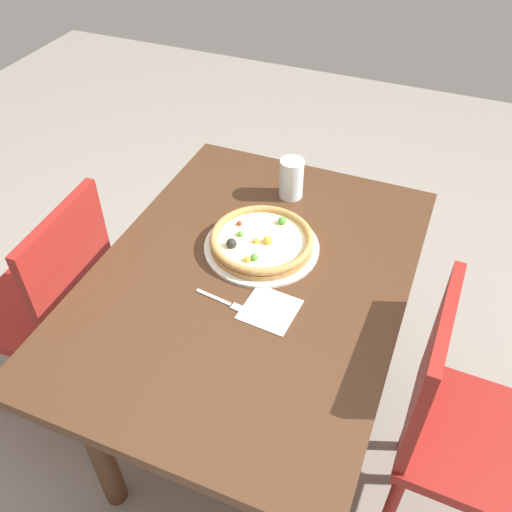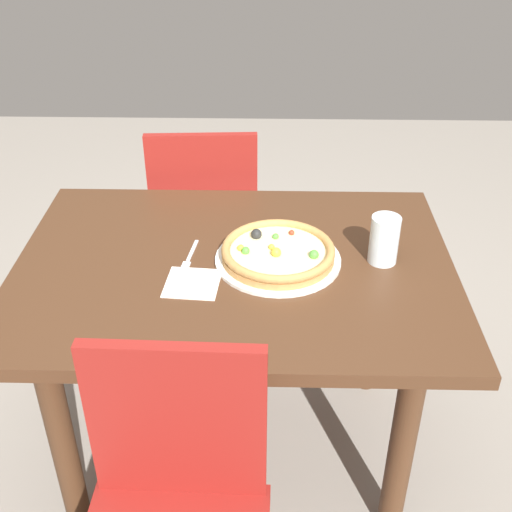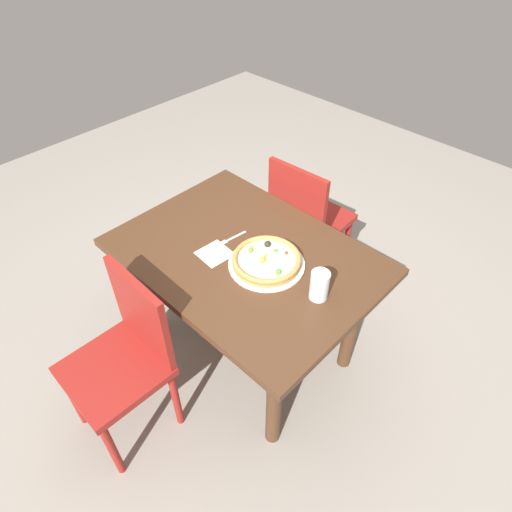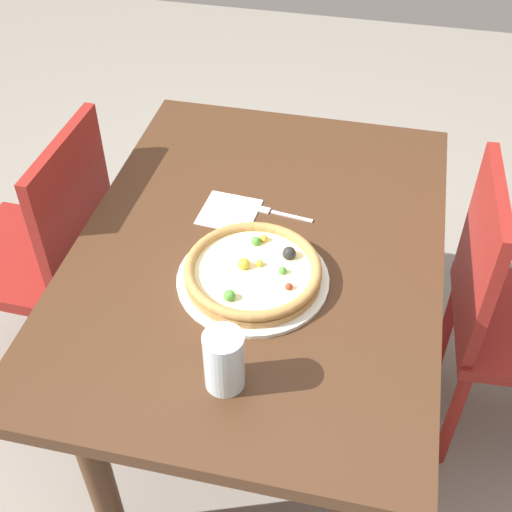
{
  "view_description": "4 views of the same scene",
  "coord_description": "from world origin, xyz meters",
  "px_view_note": "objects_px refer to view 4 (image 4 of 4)",
  "views": [
    {
      "loc": [
        1.03,
        0.44,
        1.82
      ],
      "look_at": [
        -0.06,
        -0.01,
        0.74
      ],
      "focal_mm": 38.3,
      "sensor_mm": 36.0,
      "label": 1
    },
    {
      "loc": [
        -0.09,
        1.49,
        1.7
      ],
      "look_at": [
        -0.06,
        -0.01,
        0.74
      ],
      "focal_mm": 45.48,
      "sensor_mm": 36.0,
      "label": 2
    },
    {
      "loc": [
        -1.1,
        1.07,
        2.12
      ],
      "look_at": [
        -0.06,
        -0.01,
        0.74
      ],
      "focal_mm": 31.29,
      "sensor_mm": 36.0,
      "label": 3
    },
    {
      "loc": [
        -1.17,
        -0.25,
        1.81
      ],
      "look_at": [
        -0.06,
        -0.01,
        0.74
      ],
      "focal_mm": 47.01,
      "sensor_mm": 36.0,
      "label": 4
    }
  ],
  "objects_px": {
    "dining_table": "(259,277)",
    "chair_near": "(510,311)",
    "chair_far": "(48,250)",
    "plate": "(253,279)",
    "pizza": "(253,271)",
    "fork": "(276,213)",
    "napkin": "(229,212)",
    "drinking_glass": "(224,361)"
  },
  "relations": [
    {
      "from": "dining_table",
      "to": "chair_near",
      "type": "xyz_separation_m",
      "value": [
        0.14,
        -0.65,
        -0.13
      ]
    },
    {
      "from": "dining_table",
      "to": "chair_far",
      "type": "relative_size",
      "value": 1.37
    },
    {
      "from": "plate",
      "to": "pizza",
      "type": "bearing_deg",
      "value": -45.3
    },
    {
      "from": "fork",
      "to": "napkin",
      "type": "xyz_separation_m",
      "value": [
        -0.02,
        0.12,
        -0.0
      ]
    },
    {
      "from": "pizza",
      "to": "plate",
      "type": "bearing_deg",
      "value": 134.7
    },
    {
      "from": "dining_table",
      "to": "drinking_glass",
      "type": "xyz_separation_m",
      "value": [
        -0.41,
        -0.02,
        0.18
      ]
    },
    {
      "from": "dining_table",
      "to": "plate",
      "type": "relative_size",
      "value": 3.47
    },
    {
      "from": "plate",
      "to": "fork",
      "type": "relative_size",
      "value": 2.1
    },
    {
      "from": "chair_near",
      "to": "drinking_glass",
      "type": "xyz_separation_m",
      "value": [
        -0.55,
        0.63,
        0.3
      ]
    },
    {
      "from": "dining_table",
      "to": "napkin",
      "type": "xyz_separation_m",
      "value": [
        0.1,
        0.1,
        0.11
      ]
    },
    {
      "from": "fork",
      "to": "chair_near",
      "type": "bearing_deg",
      "value": -170.72
    },
    {
      "from": "plate",
      "to": "dining_table",
      "type": "bearing_deg",
      "value": 5.96
    },
    {
      "from": "chair_near",
      "to": "chair_far",
      "type": "xyz_separation_m",
      "value": [
        -0.05,
        1.3,
        0.0
      ]
    },
    {
      "from": "pizza",
      "to": "fork",
      "type": "relative_size",
      "value": 1.89
    },
    {
      "from": "chair_far",
      "to": "plate",
      "type": "relative_size",
      "value": 2.53
    },
    {
      "from": "chair_far",
      "to": "pizza",
      "type": "height_order",
      "value": "chair_far"
    },
    {
      "from": "chair_near",
      "to": "chair_far",
      "type": "bearing_deg",
      "value": -91.15
    },
    {
      "from": "fork",
      "to": "napkin",
      "type": "distance_m",
      "value": 0.12
    },
    {
      "from": "chair_near",
      "to": "napkin",
      "type": "bearing_deg",
      "value": -90.19
    },
    {
      "from": "chair_far",
      "to": "pizza",
      "type": "bearing_deg",
      "value": -106.63
    },
    {
      "from": "fork",
      "to": "napkin",
      "type": "relative_size",
      "value": 1.18
    },
    {
      "from": "drinking_glass",
      "to": "napkin",
      "type": "height_order",
      "value": "drinking_glass"
    },
    {
      "from": "fork",
      "to": "plate",
      "type": "bearing_deg",
      "value": 96.85
    },
    {
      "from": "plate",
      "to": "drinking_glass",
      "type": "bearing_deg",
      "value": -178.2
    },
    {
      "from": "plate",
      "to": "fork",
      "type": "distance_m",
      "value": 0.25
    },
    {
      "from": "pizza",
      "to": "napkin",
      "type": "relative_size",
      "value": 2.23
    },
    {
      "from": "napkin",
      "to": "chair_far",
      "type": "bearing_deg",
      "value": 90.73
    },
    {
      "from": "chair_near",
      "to": "pizza",
      "type": "distance_m",
      "value": 0.74
    },
    {
      "from": "dining_table",
      "to": "chair_far",
      "type": "bearing_deg",
      "value": 81.52
    },
    {
      "from": "drinking_glass",
      "to": "dining_table",
      "type": "bearing_deg",
      "value": 3.03
    },
    {
      "from": "napkin",
      "to": "chair_near",
      "type": "bearing_deg",
      "value": -87.0
    },
    {
      "from": "chair_far",
      "to": "drinking_glass",
      "type": "bearing_deg",
      "value": -125.39
    },
    {
      "from": "dining_table",
      "to": "fork",
      "type": "distance_m",
      "value": 0.17
    },
    {
      "from": "chair_near",
      "to": "plate",
      "type": "distance_m",
      "value": 0.73
    },
    {
      "from": "drinking_glass",
      "to": "napkin",
      "type": "relative_size",
      "value": 0.97
    },
    {
      "from": "pizza",
      "to": "napkin",
      "type": "xyz_separation_m",
      "value": [
        0.22,
        0.11,
        -0.03
      ]
    },
    {
      "from": "plate",
      "to": "chair_near",
      "type": "bearing_deg",
      "value": -67.52
    },
    {
      "from": "dining_table",
      "to": "chair_near",
      "type": "relative_size",
      "value": 1.37
    },
    {
      "from": "plate",
      "to": "pizza",
      "type": "xyz_separation_m",
      "value": [
        0.0,
        -0.0,
        0.03
      ]
    },
    {
      "from": "dining_table",
      "to": "pizza",
      "type": "relative_size",
      "value": 3.87
    },
    {
      "from": "chair_near",
      "to": "pizza",
      "type": "xyz_separation_m",
      "value": [
        -0.26,
        0.64,
        0.27
      ]
    },
    {
      "from": "pizza",
      "to": "drinking_glass",
      "type": "relative_size",
      "value": 2.29
    }
  ]
}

